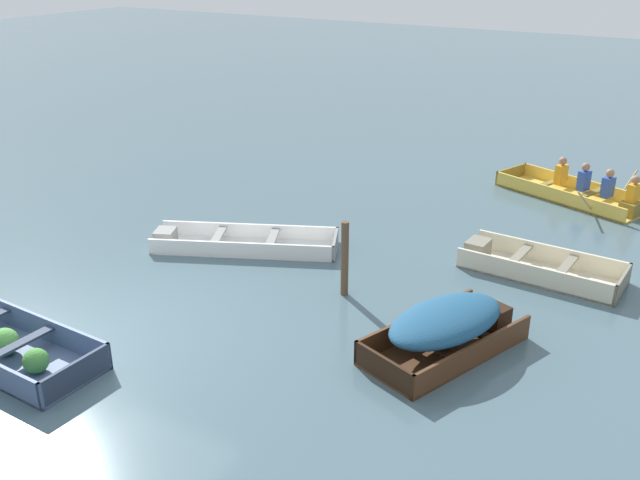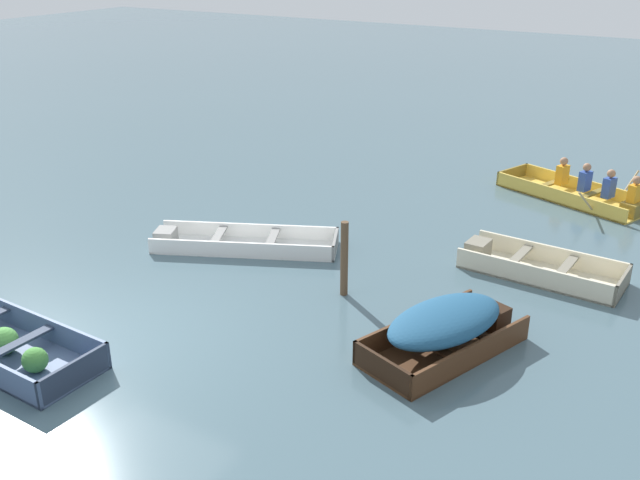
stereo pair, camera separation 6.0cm
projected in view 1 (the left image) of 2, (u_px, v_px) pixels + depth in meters
name	position (u px, v px, depth m)	size (l,w,h in m)	color
ground_plane	(119.00, 337.00, 10.58)	(80.00, 80.00, 0.00)	#47606B
skiff_white_near_moored	(238.00, 243.00, 13.58)	(3.58, 2.34, 0.31)	white
skiff_dark_varnish_mid_moored	(447.00, 325.00, 10.07)	(1.90, 2.70, 0.71)	#4C2D19
skiff_cream_far_moored	(534.00, 266.00, 12.54)	(2.80, 1.22, 0.37)	beige
rowboat_yellow_with_crew	(581.00, 192.00, 15.95)	(3.51, 2.54, 0.90)	#E5BC47
mooring_post	(345.00, 259.00, 11.59)	(0.13, 0.13, 1.29)	brown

